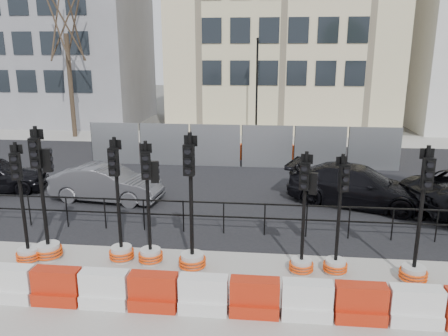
# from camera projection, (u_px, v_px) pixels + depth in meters

# --- Properties ---
(ground) EXTENTS (120.00, 120.00, 0.00)m
(ground) POSITION_uv_depth(u_px,v_px,m) (219.00, 252.00, 11.77)
(ground) COLOR #51514C
(ground) RESTS_ON ground
(sidewalk_near) EXTENTS (40.00, 6.00, 0.02)m
(sidewalk_near) POSITION_uv_depth(u_px,v_px,m) (202.00, 316.00, 8.89)
(sidewalk_near) COLOR gray
(sidewalk_near) RESTS_ON ground
(road) EXTENTS (40.00, 14.00, 0.03)m
(road) POSITION_uv_depth(u_px,v_px,m) (238.00, 179.00, 18.50)
(road) COLOR black
(road) RESTS_ON ground
(sidewalk_far) EXTENTS (40.00, 4.00, 0.02)m
(sidewalk_far) POSITION_uv_depth(u_px,v_px,m) (248.00, 138.00, 27.15)
(sidewalk_far) COLOR gray
(sidewalk_far) RESTS_ON ground
(building_grey) EXTENTS (11.00, 9.06, 14.00)m
(building_grey) POSITION_uv_depth(u_px,v_px,m) (66.00, 27.00, 32.49)
(building_grey) COLOR gray
(building_grey) RESTS_ON ground
(kerb_railing) EXTENTS (18.00, 0.04, 1.00)m
(kerb_railing) POSITION_uv_depth(u_px,v_px,m) (224.00, 212.00, 12.75)
(kerb_railing) COLOR black
(kerb_railing) RESTS_ON ground
(heras_fencing) EXTENTS (14.33, 1.72, 2.00)m
(heras_fencing) POSITION_uv_depth(u_px,v_px,m) (232.00, 149.00, 20.97)
(heras_fencing) COLOR gray
(heras_fencing) RESTS_ON ground
(lamp_post_far) EXTENTS (0.12, 0.56, 6.00)m
(lamp_post_far) POSITION_uv_depth(u_px,v_px,m) (257.00, 88.00, 25.29)
(lamp_post_far) COLOR black
(lamp_post_far) RESTS_ON ground
(tree_bare_far) EXTENTS (2.00, 2.00, 9.00)m
(tree_bare_far) POSITION_uv_depth(u_px,v_px,m) (65.00, 27.00, 26.05)
(tree_bare_far) COLOR #473828
(tree_bare_far) RESTS_ON ground
(barrier_row) EXTENTS (15.70, 0.50, 0.80)m
(barrier_row) POSITION_uv_depth(u_px,v_px,m) (204.00, 296.00, 8.99)
(barrier_row) COLOR red
(barrier_row) RESTS_ON ground
(traffic_signal_a) EXTENTS (0.62, 0.62, 3.15)m
(traffic_signal_a) POSITION_uv_depth(u_px,v_px,m) (27.00, 239.00, 11.03)
(traffic_signal_a) COLOR #BBBBB6
(traffic_signal_a) RESTS_ON ground
(traffic_signal_b) EXTENTS (0.69, 0.69, 3.50)m
(traffic_signal_b) POSITION_uv_depth(u_px,v_px,m) (47.00, 229.00, 11.15)
(traffic_signal_b) COLOR #BBBBB6
(traffic_signal_b) RESTS_ON ground
(traffic_signal_c) EXTENTS (0.64, 0.64, 3.25)m
(traffic_signal_c) POSITION_uv_depth(u_px,v_px,m) (120.00, 237.00, 11.09)
(traffic_signal_c) COLOR #BBBBB6
(traffic_signal_c) RESTS_ON ground
(traffic_signal_d) EXTENTS (0.63, 0.63, 3.18)m
(traffic_signal_d) POSITION_uv_depth(u_px,v_px,m) (150.00, 236.00, 10.95)
(traffic_signal_d) COLOR #BBBBB6
(traffic_signal_d) RESTS_ON ground
(traffic_signal_e) EXTENTS (0.68, 0.68, 3.45)m
(traffic_signal_e) POSITION_uv_depth(u_px,v_px,m) (192.00, 243.00, 10.64)
(traffic_signal_e) COLOR #BBBBB6
(traffic_signal_e) RESTS_ON ground
(traffic_signal_f) EXTENTS (0.60, 0.60, 3.04)m
(traffic_signal_f) POSITION_uv_depth(u_px,v_px,m) (302.00, 246.00, 10.46)
(traffic_signal_f) COLOR #BBBBB6
(traffic_signal_f) RESTS_ON ground
(traffic_signal_g) EXTENTS (0.59, 0.59, 2.99)m
(traffic_signal_g) POSITION_uv_depth(u_px,v_px,m) (337.00, 250.00, 10.47)
(traffic_signal_g) COLOR #BBBBB6
(traffic_signal_g) RESTS_ON ground
(traffic_signal_h) EXTENTS (0.65, 0.65, 3.28)m
(traffic_signal_h) POSITION_uv_depth(u_px,v_px,m) (416.00, 256.00, 10.05)
(traffic_signal_h) COLOR #BBBBB6
(traffic_signal_h) RESTS_ON ground
(car_b) EXTENTS (2.24, 4.26, 1.30)m
(car_b) POSITION_uv_depth(u_px,v_px,m) (107.00, 183.00, 15.67)
(car_b) COLOR #47474C
(car_b) RESTS_ON ground
(car_c) EXTENTS (5.05, 6.10, 1.41)m
(car_c) POSITION_uv_depth(u_px,v_px,m) (357.00, 186.00, 15.21)
(car_c) COLOR black
(car_c) RESTS_ON ground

